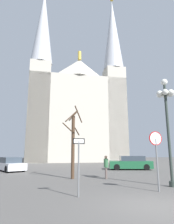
{
  "coord_description": "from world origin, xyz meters",
  "views": [
    {
      "loc": [
        -3.58,
        -7.1,
        1.92
      ],
      "look_at": [
        -0.05,
        17.66,
        6.97
      ],
      "focal_mm": 31.6,
      "sensor_mm": 36.0,
      "label": 1
    }
  ],
  "objects_px": {
    "parked_car_near_green": "(131,163)",
    "pedestrian_walking": "(106,165)",
    "stop_sign": "(156,149)",
    "bare_tree": "(73,143)",
    "one_way_arrow_sign": "(79,160)",
    "parked_car_far_white": "(10,164)",
    "street_lamp": "(166,110)",
    "cathedral": "(76,110)"
  },
  "relations": [
    {
      "from": "one_way_arrow_sign",
      "to": "pedestrian_walking",
      "type": "xyz_separation_m",
      "value": [
        2.54,
        5.4,
        -0.56
      ]
    },
    {
      "from": "parked_car_near_green",
      "to": "parked_car_far_white",
      "type": "relative_size",
      "value": 1.07
    },
    {
      "from": "parked_car_near_green",
      "to": "pedestrian_walking",
      "type": "height_order",
      "value": "pedestrian_walking"
    },
    {
      "from": "parked_car_far_white",
      "to": "pedestrian_walking",
      "type": "relative_size",
      "value": 2.76
    },
    {
      "from": "bare_tree",
      "to": "parked_car_far_white",
      "type": "height_order",
      "value": "bare_tree"
    },
    {
      "from": "street_lamp",
      "to": "parked_car_near_green",
      "type": "bearing_deg",
      "value": 81.86
    },
    {
      "from": "cathedral",
      "to": "parked_car_near_green",
      "type": "distance_m",
      "value": 22.71
    },
    {
      "from": "street_lamp",
      "to": "parked_car_far_white",
      "type": "height_order",
      "value": "street_lamp"
    },
    {
      "from": "one_way_arrow_sign",
      "to": "bare_tree",
      "type": "distance_m",
      "value": 5.96
    },
    {
      "from": "street_lamp",
      "to": "pedestrian_walking",
      "type": "xyz_separation_m",
      "value": [
        -2.94,
        3.6,
        -3.42
      ]
    },
    {
      "from": "cathedral",
      "to": "parked_car_far_white",
      "type": "relative_size",
      "value": 8.12
    },
    {
      "from": "street_lamp",
      "to": "parked_car_near_green",
      "type": "height_order",
      "value": "street_lamp"
    },
    {
      "from": "stop_sign",
      "to": "parked_car_near_green",
      "type": "relative_size",
      "value": 0.61
    },
    {
      "from": "one_way_arrow_sign",
      "to": "pedestrian_walking",
      "type": "relative_size",
      "value": 1.54
    },
    {
      "from": "cathedral",
      "to": "stop_sign",
      "type": "relative_size",
      "value": 12.41
    },
    {
      "from": "cathedral",
      "to": "bare_tree",
      "type": "xyz_separation_m",
      "value": [
        -2.39,
        -26.44,
        -8.18
      ]
    },
    {
      "from": "street_lamp",
      "to": "parked_car_far_white",
      "type": "relative_size",
      "value": 1.41
    },
    {
      "from": "stop_sign",
      "to": "parked_car_far_white",
      "type": "bearing_deg",
      "value": 129.03
    },
    {
      "from": "cathedral",
      "to": "one_way_arrow_sign",
      "type": "relative_size",
      "value": 14.53
    },
    {
      "from": "one_way_arrow_sign",
      "to": "street_lamp",
      "type": "relative_size",
      "value": 0.4
    },
    {
      "from": "one_way_arrow_sign",
      "to": "parked_car_near_green",
      "type": "bearing_deg",
      "value": 60.63
    },
    {
      "from": "one_way_arrow_sign",
      "to": "parked_car_far_white",
      "type": "relative_size",
      "value": 0.56
    },
    {
      "from": "parked_car_far_white",
      "to": "pedestrian_walking",
      "type": "bearing_deg",
      "value": -41.27
    },
    {
      "from": "bare_tree",
      "to": "pedestrian_walking",
      "type": "bearing_deg",
      "value": -11.09
    },
    {
      "from": "cathedral",
      "to": "street_lamp",
      "type": "distance_m",
      "value": 31.3
    },
    {
      "from": "stop_sign",
      "to": "pedestrian_walking",
      "type": "height_order",
      "value": "stop_sign"
    },
    {
      "from": "one_way_arrow_sign",
      "to": "parked_car_near_green",
      "type": "relative_size",
      "value": 0.52
    },
    {
      "from": "bare_tree",
      "to": "pedestrian_walking",
      "type": "height_order",
      "value": "bare_tree"
    },
    {
      "from": "street_lamp",
      "to": "bare_tree",
      "type": "relative_size",
      "value": 1.2
    },
    {
      "from": "one_way_arrow_sign",
      "to": "parked_car_near_green",
      "type": "height_order",
      "value": "one_way_arrow_sign"
    },
    {
      "from": "street_lamp",
      "to": "pedestrian_walking",
      "type": "height_order",
      "value": "street_lamp"
    },
    {
      "from": "bare_tree",
      "to": "parked_car_far_white",
      "type": "bearing_deg",
      "value": 130.94
    },
    {
      "from": "cathedral",
      "to": "one_way_arrow_sign",
      "type": "distance_m",
      "value": 33.69
    },
    {
      "from": "stop_sign",
      "to": "one_way_arrow_sign",
      "type": "relative_size",
      "value": 1.17
    },
    {
      "from": "stop_sign",
      "to": "pedestrian_walking",
      "type": "bearing_deg",
      "value": 107.32
    },
    {
      "from": "cathedral",
      "to": "parked_car_far_white",
      "type": "distance_m",
      "value": 23.59
    },
    {
      "from": "stop_sign",
      "to": "one_way_arrow_sign",
      "type": "bearing_deg",
      "value": -171.51
    },
    {
      "from": "cathedral",
      "to": "pedestrian_walking",
      "type": "height_order",
      "value": "cathedral"
    },
    {
      "from": "cathedral",
      "to": "parked_car_near_green",
      "type": "relative_size",
      "value": 7.57
    },
    {
      "from": "stop_sign",
      "to": "bare_tree",
      "type": "height_order",
      "value": "bare_tree"
    },
    {
      "from": "bare_tree",
      "to": "street_lamp",
      "type": "bearing_deg",
      "value": -37.4
    },
    {
      "from": "cathedral",
      "to": "bare_tree",
      "type": "bearing_deg",
      "value": -95.18
    }
  ]
}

